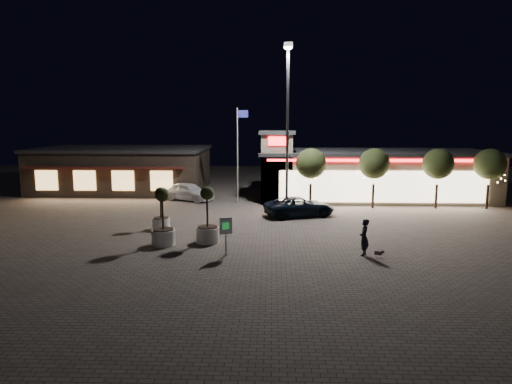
{
  "coord_description": "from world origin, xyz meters",
  "views": [
    {
      "loc": [
        0.88,
        -25.28,
        6.93
      ],
      "look_at": [
        -0.2,
        6.0,
        2.03
      ],
      "focal_mm": 32.0,
      "sensor_mm": 36.0,
      "label": 1
    }
  ],
  "objects_px": {
    "pedestrian": "(364,237)",
    "planter_left": "(161,217)",
    "white_sedan": "(188,191)",
    "pickup_truck": "(300,207)",
    "valet_sign": "(226,229)",
    "planter_mid": "(163,228)"
  },
  "relations": [
    {
      "from": "pedestrian",
      "to": "planter_left",
      "type": "xyz_separation_m",
      "value": [
        -11.88,
        5.29,
        -0.11
      ]
    },
    {
      "from": "pickup_truck",
      "to": "white_sedan",
      "type": "distance_m",
      "value": 11.34
    },
    {
      "from": "planter_left",
      "to": "valet_sign",
      "type": "xyz_separation_m",
      "value": [
        4.73,
        -5.53,
        0.55
      ]
    },
    {
      "from": "pickup_truck",
      "to": "white_sedan",
      "type": "relative_size",
      "value": 1.1
    },
    {
      "from": "planter_mid",
      "to": "pedestrian",
      "type": "bearing_deg",
      "value": -8.52
    },
    {
      "from": "planter_left",
      "to": "planter_mid",
      "type": "xyz_separation_m",
      "value": [
        1.01,
        -3.66,
        0.15
      ]
    },
    {
      "from": "pedestrian",
      "to": "white_sedan",
      "type": "bearing_deg",
      "value": -122.11
    },
    {
      "from": "pickup_truck",
      "to": "pedestrian",
      "type": "height_order",
      "value": "pedestrian"
    },
    {
      "from": "planter_left",
      "to": "valet_sign",
      "type": "bearing_deg",
      "value": -49.46
    },
    {
      "from": "pickup_truck",
      "to": "pedestrian",
      "type": "distance_m",
      "value": 10.18
    },
    {
      "from": "pickup_truck",
      "to": "valet_sign",
      "type": "bearing_deg",
      "value": 138.72
    },
    {
      "from": "white_sedan",
      "to": "pedestrian",
      "type": "distance_m",
      "value": 20.21
    },
    {
      "from": "white_sedan",
      "to": "pedestrian",
      "type": "xyz_separation_m",
      "value": [
        12.11,
        -16.18,
        0.17
      ]
    },
    {
      "from": "planter_mid",
      "to": "valet_sign",
      "type": "bearing_deg",
      "value": -26.74
    },
    {
      "from": "white_sedan",
      "to": "pedestrian",
      "type": "height_order",
      "value": "pedestrian"
    },
    {
      "from": "white_sedan",
      "to": "planter_left",
      "type": "xyz_separation_m",
      "value": [
        0.23,
        -10.9,
        0.06
      ]
    },
    {
      "from": "white_sedan",
      "to": "pedestrian",
      "type": "relative_size",
      "value": 2.42
    },
    {
      "from": "planter_mid",
      "to": "valet_sign",
      "type": "relative_size",
      "value": 1.62
    },
    {
      "from": "pedestrian",
      "to": "valet_sign",
      "type": "height_order",
      "value": "valet_sign"
    },
    {
      "from": "valet_sign",
      "to": "planter_mid",
      "type": "bearing_deg",
      "value": 153.26
    },
    {
      "from": "pickup_truck",
      "to": "pedestrian",
      "type": "xyz_separation_m",
      "value": [
        2.75,
        -9.8,
        0.25
      ]
    },
    {
      "from": "pedestrian",
      "to": "planter_left",
      "type": "relative_size",
      "value": 0.7
    }
  ]
}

